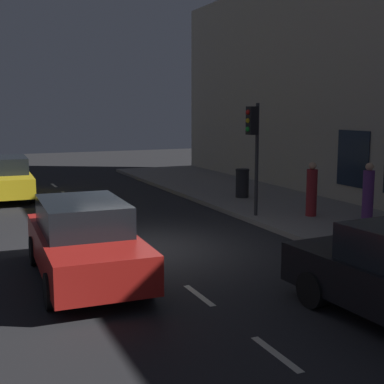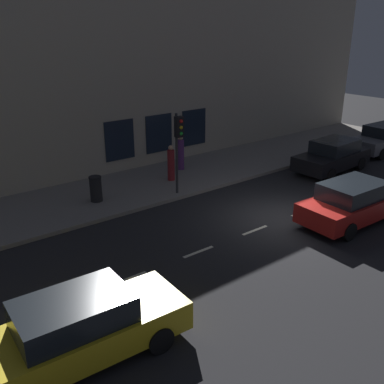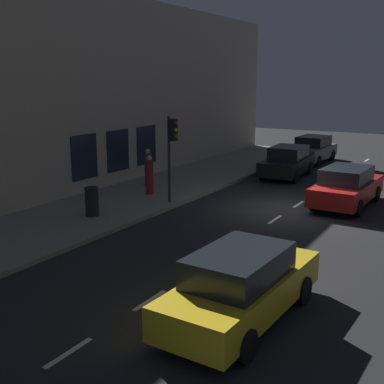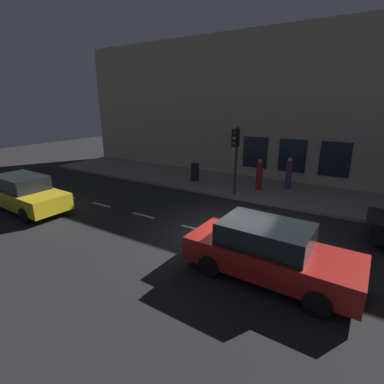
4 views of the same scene
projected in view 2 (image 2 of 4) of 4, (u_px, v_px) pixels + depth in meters
The scene contains 12 objects.
ground_plane at pixel (285, 219), 16.54m from camera, with size 60.00×60.00×0.00m, color #232326.
sidewalk at pixel (185, 175), 21.11m from camera, with size 4.50×32.00×0.15m.
building_facade at pixel (154, 79), 21.45m from camera, with size 0.65×32.00×8.74m.
lane_centre_line at pixel (302, 212), 17.11m from camera, with size 0.12×27.20×0.01m.
traffic_light at pixel (178, 136), 17.68m from camera, with size 0.45×0.32×3.42m.
parked_car_0 at pixel (354, 202), 16.01m from camera, with size 2.04×4.63×1.58m.
parked_car_1 at pixel (82, 329), 9.36m from camera, with size 1.94×4.65×1.58m.
parked_car_2 at pixel (333, 156), 21.66m from camera, with size 2.06×4.47×1.58m.
parked_car_3 at pixel (383, 139), 24.88m from camera, with size 1.99×4.42×1.58m.
pedestrian_0 at pixel (181, 154), 21.44m from camera, with size 0.40×0.40×1.71m.
pedestrian_1 at pixel (171, 164), 19.95m from camera, with size 0.33×0.33×1.65m.
trash_bin at pixel (96, 189), 17.63m from camera, with size 0.51×0.51×1.05m.
Camera 2 is at (-9.73, 12.03, 6.89)m, focal length 40.82 mm.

